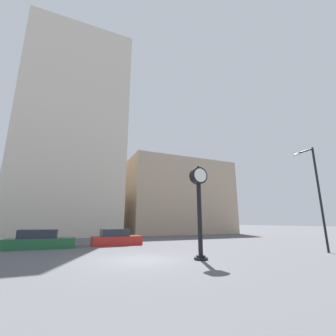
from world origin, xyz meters
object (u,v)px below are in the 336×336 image
street_clock (199,198)px  car_red (116,238)px  car_green (40,241)px  street_lamp_right (312,182)px

street_clock → car_red: 9.93m
street_clock → car_green: street_clock is taller
street_clock → street_lamp_right: size_ratio=0.71×
car_red → street_lamp_right: bearing=-42.6°
street_lamp_right → street_clock: bearing=175.8°
car_red → street_lamp_right: street_lamp_right is taller
street_clock → street_lamp_right: bearing=-4.2°
car_green → street_lamp_right: street_lamp_right is taller
car_red → street_lamp_right: size_ratio=0.58×
street_clock → car_green: bearing=131.5°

